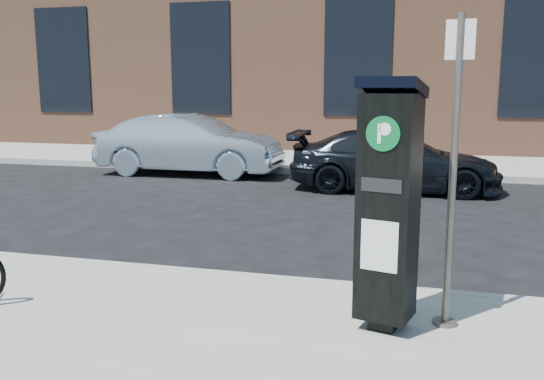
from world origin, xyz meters
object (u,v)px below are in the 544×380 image
(sign_pole, at_px, (453,177))
(car_silver, at_px, (190,145))
(car_dark, at_px, (394,161))
(parking_kiosk, at_px, (388,204))

(sign_pole, bearing_deg, car_silver, 131.32)
(car_silver, relative_size, car_dark, 1.05)
(sign_pole, height_order, car_silver, sign_pole)
(parking_kiosk, relative_size, car_silver, 0.46)
(car_silver, distance_m, car_dark, 5.03)
(sign_pole, xyz_separation_m, car_dark, (-0.81, 7.23, -0.79))
(car_dark, bearing_deg, parking_kiosk, -179.35)
(car_silver, height_order, car_dark, car_silver)
(parking_kiosk, height_order, car_dark, parking_kiosk)
(sign_pole, relative_size, car_dark, 0.59)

